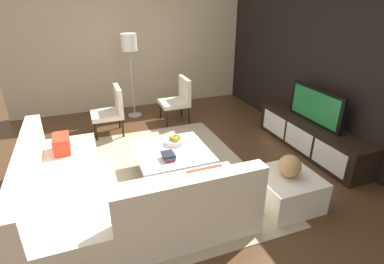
# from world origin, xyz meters

# --- Properties ---
(ground_plane) EXTENTS (14.00, 14.00, 0.00)m
(ground_plane) POSITION_xyz_m (0.00, 0.00, 0.00)
(ground_plane) COLOR #4C301C
(feature_wall_back) EXTENTS (6.40, 0.12, 2.80)m
(feature_wall_back) POSITION_xyz_m (0.00, 2.70, 1.40)
(feature_wall_back) COLOR black
(feature_wall_back) RESTS_ON ground
(side_wall_left) EXTENTS (0.12, 5.20, 2.80)m
(side_wall_left) POSITION_xyz_m (-3.20, 0.20, 1.40)
(side_wall_left) COLOR #C6B28E
(side_wall_left) RESTS_ON ground
(area_rug) EXTENTS (3.18, 2.42, 0.01)m
(area_rug) POSITION_xyz_m (-0.10, 0.00, 0.01)
(area_rug) COLOR tan
(area_rug) RESTS_ON ground
(media_console) EXTENTS (2.15, 0.48, 0.50)m
(media_console) POSITION_xyz_m (0.00, 2.40, 0.25)
(media_console) COLOR black
(media_console) RESTS_ON ground
(television) EXTENTS (1.09, 0.06, 0.55)m
(television) POSITION_xyz_m (0.00, 2.40, 0.78)
(television) COLOR black
(television) RESTS_ON media_console
(sectional_couch) EXTENTS (2.33, 2.37, 0.82)m
(sectional_couch) POSITION_xyz_m (0.51, -0.86, 0.29)
(sectional_couch) COLOR beige
(sectional_couch) RESTS_ON ground
(coffee_table) EXTENTS (0.97, 0.99, 0.38)m
(coffee_table) POSITION_xyz_m (-0.10, 0.10, 0.20)
(coffee_table) COLOR black
(coffee_table) RESTS_ON ground
(accent_chair_near) EXTENTS (0.53, 0.54, 0.87)m
(accent_chair_near) POSITION_xyz_m (-1.80, -0.49, 0.49)
(accent_chair_near) COLOR black
(accent_chair_near) RESTS_ON ground
(floor_lamp) EXTENTS (0.30, 0.30, 1.67)m
(floor_lamp) POSITION_xyz_m (-2.55, 0.03, 1.39)
(floor_lamp) COLOR #A5A5AA
(floor_lamp) RESTS_ON ground
(ottoman) EXTENTS (0.70, 0.70, 0.40)m
(ottoman) POSITION_xyz_m (1.02, 1.18, 0.20)
(ottoman) COLOR beige
(ottoman) RESTS_ON ground
(fruit_bowl) EXTENTS (0.28, 0.28, 0.14)m
(fruit_bowl) POSITION_xyz_m (-0.28, 0.20, 0.43)
(fruit_bowl) COLOR silver
(fruit_bowl) RESTS_ON coffee_table
(accent_chair_far) EXTENTS (0.53, 0.53, 0.87)m
(accent_chair_far) POSITION_xyz_m (-1.98, 0.82, 0.49)
(accent_chair_far) COLOR black
(accent_chair_far) RESTS_ON ground
(decorative_ball) EXTENTS (0.27, 0.27, 0.27)m
(decorative_ball) POSITION_xyz_m (1.02, 1.18, 0.53)
(decorative_ball) COLOR #AD8451
(decorative_ball) RESTS_ON ottoman
(book_stack) EXTENTS (0.20, 0.15, 0.08)m
(book_stack) POSITION_xyz_m (0.11, -0.01, 0.42)
(book_stack) COLOR maroon
(book_stack) RESTS_ON coffee_table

